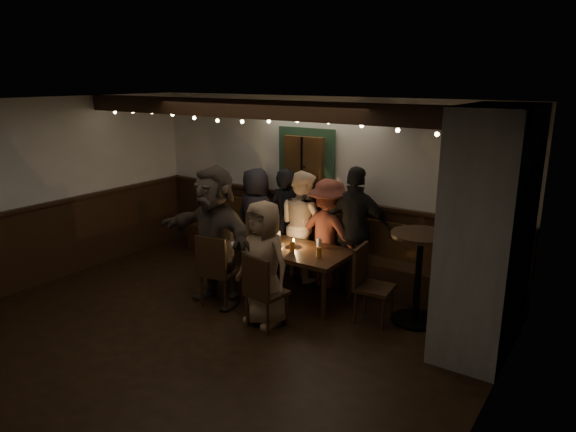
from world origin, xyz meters
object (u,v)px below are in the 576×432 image
Objects in this scene: high_top at (419,266)px; person_a at (256,217)px; person_c at (303,225)px; person_d at (328,233)px; chair_near_right at (262,288)px; person_e at (356,230)px; chair_end at (368,279)px; chair_near_left at (216,267)px; person_f at (215,236)px; dining_table at (279,250)px; person_g at (264,263)px; person_b at (286,220)px.

person_a reaches higher than high_top.
person_c is 1.04× the size of person_d.
chair_near_right is 0.52× the size of person_e.
person_c reaches higher than chair_end.
chair_near_left is 0.53× the size of person_f.
chair_near_left is (-0.43, -0.79, -0.09)m from dining_table.
chair_near_left reaches higher than chair_end.
chair_end is at bearing 164.34° from person_a.
person_a is 0.88× the size of person_e.
person_d is (1.37, -0.13, 0.00)m from person_a.
dining_table is 1.28× the size of person_g.
chair_near_right is at bearing 127.17° from person_c.
person_a is 1.00× the size of person_d.
person_a is at bearing 169.79° from high_top.
person_d is 0.84× the size of person_f.
person_a is 0.96× the size of person_c.
chair_near_left is 0.63× the size of person_d.
person_e is (1.21, 1.47, 0.33)m from chair_near_left.
person_b reaches higher than chair_near_right.
chair_end is (1.76, 0.74, -0.01)m from chair_near_left.
person_d is (0.81, -0.15, -0.02)m from person_b.
chair_end is 1.17m from person_d.
person_a is at bearing 136.42° from person_g.
high_top is 0.74× the size of person_g.
person_g is at bearing 63.46° from person_e.
chair_end is at bearing 150.10° from person_d.
person_b is 1.48m from person_f.
person_c is 0.86m from person_e.
person_g is (-1.49, -1.05, 0.05)m from high_top.
chair_near_left is at bearing -155.39° from high_top.
person_f is (-0.10, -1.47, 0.12)m from person_b.
person_c is at bearing 76.76° from chair_near_left.
person_g reaches higher than high_top.
dining_table is at bearing 145.82° from person_a.
high_top is 0.73× the size of person_d.
high_top is at bearing 29.23° from person_f.
person_e is (-0.55, 0.72, 0.34)m from chair_end.
chair_end is 0.97m from person_e.
chair_near_right is at bearing -135.43° from chair_end.
person_a is at bearing -12.61° from person_e.
person_g is (0.86, -0.11, -0.16)m from person_f.
chair_near_right is at bearing -66.24° from dining_table.
person_f reaches higher than person_a.
person_d is at bearing 57.83° from dining_table.
dining_table is 2.01× the size of chair_near_left.
chair_near_left is 0.86× the size of high_top.
chair_near_left is at bearing 97.23° from person_c.
person_e is 1.89m from person_f.
person_d is at bearing 62.86° from person_f.
chair_near_right is (0.84, -0.16, -0.03)m from chair_near_left.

